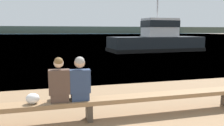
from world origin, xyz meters
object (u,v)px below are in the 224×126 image
(bench_main, at_px, (89,103))
(tugboat_red, at_px, (156,41))
(person_left, at_px, (59,83))
(shopping_bag, at_px, (33,98))
(person_right, at_px, (80,81))

(bench_main, relative_size, tugboat_red, 0.83)
(person_left, distance_m, shopping_bag, 0.63)
(bench_main, xyz_separation_m, shopping_bag, (-1.19, -0.01, 0.19))
(tugboat_red, bearing_deg, bench_main, 146.33)
(person_left, bearing_deg, person_right, -0.18)
(person_right, height_order, tugboat_red, tugboat_red)
(bench_main, bearing_deg, shopping_bag, -179.70)
(person_right, distance_m, tugboat_red, 18.27)
(person_left, relative_size, shopping_bag, 3.49)
(person_left, distance_m, tugboat_red, 18.50)
(shopping_bag, bearing_deg, person_right, 0.55)
(shopping_bag, bearing_deg, person_left, 1.14)
(bench_main, height_order, tugboat_red, tugboat_red)
(person_left, height_order, tugboat_red, tugboat_red)
(bench_main, distance_m, shopping_bag, 1.20)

